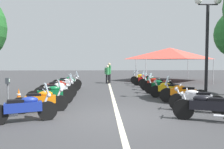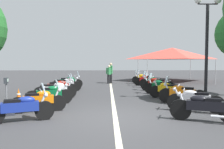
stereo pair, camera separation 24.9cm
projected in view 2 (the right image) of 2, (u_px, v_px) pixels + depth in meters
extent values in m
plane|color=#38383A|center=(115.00, 117.00, 7.64)|extent=(80.00, 80.00, 0.00)
cube|color=beige|center=(112.00, 96.00, 12.15)|extent=(20.61, 0.16, 0.01)
cylinder|color=black|center=(44.00, 110.00, 7.30)|extent=(0.35, 0.62, 0.62)
cube|color=navy|center=(20.00, 107.00, 7.01)|extent=(0.66, 1.12, 0.30)
ellipsoid|color=navy|center=(26.00, 100.00, 7.07)|extent=(0.43, 0.58, 0.22)
cube|color=black|center=(12.00, 101.00, 6.92)|extent=(0.42, 0.54, 0.12)
cylinder|color=silver|center=(42.00, 101.00, 7.26)|extent=(0.17, 0.30, 0.58)
cylinder|color=silver|center=(41.00, 90.00, 7.22)|extent=(0.59, 0.26, 0.04)
sphere|color=silver|center=(46.00, 95.00, 7.29)|extent=(0.14, 0.14, 0.14)
cylinder|color=silver|center=(5.00, 115.00, 7.03)|extent=(0.27, 0.54, 0.08)
cube|color=silver|center=(43.00, 88.00, 7.25)|extent=(0.38, 0.24, 0.32)
cylinder|color=black|center=(58.00, 103.00, 8.65)|extent=(0.32, 0.62, 0.60)
cylinder|color=black|center=(18.00, 105.00, 8.17)|extent=(0.32, 0.62, 0.60)
cube|color=orange|center=(38.00, 99.00, 8.40)|extent=(0.61, 1.11, 0.30)
ellipsoid|color=orange|center=(43.00, 94.00, 8.45)|extent=(0.41, 0.58, 0.22)
cube|color=black|center=(32.00, 95.00, 8.31)|extent=(0.40, 0.54, 0.12)
cylinder|color=silver|center=(56.00, 95.00, 8.61)|extent=(0.16, 0.30, 0.58)
cylinder|color=silver|center=(55.00, 86.00, 8.57)|extent=(0.60, 0.23, 0.04)
sphere|color=silver|center=(59.00, 90.00, 8.63)|extent=(0.14, 0.14, 0.14)
cylinder|color=silver|center=(26.00, 106.00, 8.44)|extent=(0.25, 0.55, 0.08)
cube|color=silver|center=(57.00, 84.00, 8.60)|extent=(0.38, 0.23, 0.32)
cylinder|color=black|center=(65.00, 96.00, 10.14)|extent=(0.36, 0.66, 0.65)
cylinder|color=black|center=(32.00, 98.00, 9.62)|extent=(0.36, 0.66, 0.65)
cube|color=#0C592D|center=(49.00, 93.00, 9.87)|extent=(0.64, 1.10, 0.30)
ellipsoid|color=#0C592D|center=(53.00, 88.00, 9.93)|extent=(0.42, 0.58, 0.22)
cube|color=black|center=(44.00, 89.00, 9.78)|extent=(0.41, 0.54, 0.12)
cylinder|color=silver|center=(64.00, 90.00, 10.10)|extent=(0.17, 0.30, 0.58)
cylinder|color=silver|center=(63.00, 82.00, 10.07)|extent=(0.60, 0.25, 0.04)
sphere|color=silver|center=(66.00, 85.00, 10.13)|extent=(0.14, 0.14, 0.14)
cylinder|color=silver|center=(39.00, 99.00, 9.90)|extent=(0.27, 0.54, 0.08)
cylinder|color=black|center=(70.00, 92.00, 11.68)|extent=(0.36, 0.65, 0.64)
cylinder|color=black|center=(40.00, 93.00, 11.11)|extent=(0.36, 0.65, 0.64)
cube|color=white|center=(55.00, 89.00, 11.39)|extent=(0.67, 1.17, 0.30)
ellipsoid|color=white|center=(59.00, 85.00, 11.44)|extent=(0.43, 0.58, 0.22)
cube|color=black|center=(51.00, 86.00, 11.29)|extent=(0.41, 0.54, 0.12)
cylinder|color=silver|center=(69.00, 86.00, 11.64)|extent=(0.17, 0.30, 0.58)
cylinder|color=silver|center=(68.00, 79.00, 11.60)|extent=(0.59, 0.26, 0.04)
sphere|color=silver|center=(71.00, 82.00, 11.67)|extent=(0.14, 0.14, 0.14)
cylinder|color=silver|center=(46.00, 94.00, 11.40)|extent=(0.27, 0.54, 0.08)
cube|color=silver|center=(70.00, 78.00, 11.63)|extent=(0.38, 0.24, 0.32)
cylinder|color=black|center=(72.00, 89.00, 12.95)|extent=(0.28, 0.63, 0.61)
cylinder|color=black|center=(44.00, 90.00, 12.55)|extent=(0.28, 0.63, 0.61)
cube|color=maroon|center=(58.00, 86.00, 12.74)|extent=(0.55, 1.20, 0.30)
ellipsoid|color=maroon|center=(61.00, 83.00, 12.77)|extent=(0.38, 0.57, 0.22)
cube|color=black|center=(54.00, 83.00, 12.67)|extent=(0.37, 0.53, 0.12)
cylinder|color=silver|center=(71.00, 84.00, 12.91)|extent=(0.14, 0.30, 0.58)
cylinder|color=silver|center=(70.00, 78.00, 12.88)|extent=(0.61, 0.19, 0.04)
sphere|color=silver|center=(73.00, 80.00, 12.93)|extent=(0.14, 0.14, 0.14)
cylinder|color=silver|center=(50.00, 91.00, 12.81)|extent=(0.21, 0.55, 0.08)
cube|color=silver|center=(71.00, 76.00, 12.90)|extent=(0.38, 0.20, 0.32)
cylinder|color=black|center=(76.00, 86.00, 14.48)|extent=(0.28, 0.64, 0.63)
cylinder|color=black|center=(54.00, 87.00, 14.12)|extent=(0.28, 0.64, 0.63)
cube|color=silver|center=(65.00, 83.00, 14.29)|extent=(0.52, 1.11, 0.30)
ellipsoid|color=silver|center=(68.00, 80.00, 14.32)|extent=(0.38, 0.57, 0.22)
cube|color=black|center=(62.00, 81.00, 14.22)|extent=(0.37, 0.53, 0.12)
cylinder|color=silver|center=(75.00, 81.00, 14.45)|extent=(0.14, 0.30, 0.58)
cylinder|color=silver|center=(75.00, 76.00, 14.41)|extent=(0.61, 0.18, 0.04)
sphere|color=silver|center=(77.00, 78.00, 14.46)|extent=(0.14, 0.14, 0.14)
cylinder|color=silver|center=(58.00, 88.00, 14.37)|extent=(0.21, 0.55, 0.08)
cylinder|color=black|center=(78.00, 84.00, 16.01)|extent=(0.28, 0.65, 0.63)
cylinder|color=black|center=(57.00, 84.00, 15.66)|extent=(0.28, 0.65, 0.63)
cube|color=#0C592D|center=(68.00, 81.00, 15.82)|extent=(0.52, 1.13, 0.30)
ellipsoid|color=#0C592D|center=(70.00, 78.00, 15.85)|extent=(0.37, 0.57, 0.22)
cube|color=black|center=(65.00, 79.00, 15.76)|extent=(0.36, 0.53, 0.12)
cylinder|color=silver|center=(77.00, 79.00, 15.98)|extent=(0.13, 0.30, 0.58)
cylinder|color=silver|center=(77.00, 74.00, 15.95)|extent=(0.61, 0.18, 0.04)
sphere|color=silver|center=(79.00, 77.00, 15.99)|extent=(0.14, 0.14, 0.14)
cylinder|color=silver|center=(61.00, 85.00, 15.91)|extent=(0.20, 0.55, 0.08)
cube|color=silver|center=(78.00, 73.00, 15.96)|extent=(0.38, 0.20, 0.32)
cylinder|color=black|center=(180.00, 110.00, 7.29)|extent=(0.36, 0.68, 0.67)
cube|color=black|center=(205.00, 106.00, 7.04)|extent=(0.64, 1.13, 0.30)
ellipsoid|color=black|center=(199.00, 99.00, 7.09)|extent=(0.42, 0.58, 0.22)
cube|color=black|center=(213.00, 100.00, 6.96)|extent=(0.41, 0.54, 0.12)
cylinder|color=silver|center=(183.00, 101.00, 7.25)|extent=(0.17, 0.30, 0.58)
cylinder|color=silver|center=(184.00, 89.00, 7.22)|extent=(0.60, 0.25, 0.04)
sphere|color=silver|center=(179.00, 94.00, 7.28)|extent=(0.14, 0.14, 0.14)
cylinder|color=silver|center=(221.00, 117.00, 6.75)|extent=(0.27, 0.54, 0.08)
cylinder|color=black|center=(176.00, 102.00, 8.67)|extent=(0.38, 0.66, 0.65)
cylinder|color=black|center=(216.00, 105.00, 8.15)|extent=(0.38, 0.66, 0.65)
cube|color=silver|center=(195.00, 99.00, 8.40)|extent=(0.67, 1.09, 0.30)
ellipsoid|color=silver|center=(190.00, 93.00, 8.46)|extent=(0.44, 0.58, 0.22)
cube|color=black|center=(202.00, 94.00, 8.31)|extent=(0.43, 0.54, 0.12)
cylinder|color=silver|center=(177.00, 94.00, 8.63)|extent=(0.18, 0.29, 0.58)
cylinder|color=silver|center=(179.00, 85.00, 8.59)|extent=(0.59, 0.28, 0.04)
sphere|color=silver|center=(175.00, 89.00, 8.66)|extent=(0.14, 0.14, 0.14)
cylinder|color=silver|center=(207.00, 108.00, 8.10)|extent=(0.29, 0.54, 0.08)
cylinder|color=black|center=(166.00, 95.00, 10.30)|extent=(0.45, 0.66, 0.68)
cylinder|color=black|center=(200.00, 98.00, 9.62)|extent=(0.45, 0.66, 0.68)
cube|color=orange|center=(182.00, 93.00, 9.95)|extent=(0.78, 1.09, 0.30)
ellipsoid|color=orange|center=(178.00, 88.00, 10.02)|extent=(0.48, 0.58, 0.22)
cube|color=black|center=(188.00, 89.00, 9.84)|extent=(0.46, 0.55, 0.12)
cylinder|color=silver|center=(168.00, 89.00, 10.25)|extent=(0.20, 0.29, 0.58)
cylinder|color=silver|center=(169.00, 81.00, 10.21)|extent=(0.56, 0.34, 0.04)
sphere|color=silver|center=(165.00, 84.00, 10.29)|extent=(0.14, 0.14, 0.14)
cylinder|color=silver|center=(192.00, 100.00, 9.60)|extent=(0.34, 0.52, 0.08)
cube|color=silver|center=(167.00, 80.00, 10.25)|extent=(0.37, 0.28, 0.32)
cylinder|color=black|center=(156.00, 92.00, 11.77)|extent=(0.45, 0.61, 0.64)
cylinder|color=black|center=(182.00, 93.00, 11.09)|extent=(0.45, 0.61, 0.64)
cube|color=#EAB214|center=(168.00, 89.00, 11.42)|extent=(0.78, 1.03, 0.30)
ellipsoid|color=#EAB214|center=(165.00, 85.00, 11.50)|extent=(0.49, 0.58, 0.22)
cube|color=black|center=(173.00, 86.00, 11.30)|extent=(0.47, 0.55, 0.12)
cylinder|color=silver|center=(157.00, 86.00, 11.73)|extent=(0.21, 0.28, 0.58)
cylinder|color=silver|center=(158.00, 79.00, 11.69)|extent=(0.55, 0.36, 0.04)
sphere|color=silver|center=(155.00, 82.00, 11.77)|extent=(0.14, 0.14, 0.14)
cylinder|color=silver|center=(176.00, 95.00, 11.08)|extent=(0.35, 0.51, 0.08)
cylinder|color=black|center=(150.00, 88.00, 13.19)|extent=(0.46, 0.62, 0.64)
cylinder|color=black|center=(173.00, 90.00, 12.48)|extent=(0.46, 0.62, 0.64)
cube|color=#0C592D|center=(161.00, 86.00, 12.83)|extent=(0.79, 1.04, 0.30)
ellipsoid|color=#0C592D|center=(158.00, 82.00, 12.91)|extent=(0.50, 0.58, 0.22)
cube|color=black|center=(165.00, 83.00, 12.70)|extent=(0.47, 0.54, 0.12)
cylinder|color=silver|center=(151.00, 83.00, 13.14)|extent=(0.21, 0.28, 0.58)
cylinder|color=silver|center=(152.00, 77.00, 13.10)|extent=(0.55, 0.36, 0.04)
sphere|color=silver|center=(149.00, 80.00, 13.19)|extent=(0.14, 0.14, 0.14)
cylinder|color=silver|center=(167.00, 92.00, 12.48)|extent=(0.36, 0.51, 0.08)
cube|color=silver|center=(150.00, 76.00, 13.14)|extent=(0.37, 0.29, 0.32)
cylinder|color=black|center=(146.00, 85.00, 14.64)|extent=(0.42, 0.66, 0.67)
cylinder|color=black|center=(169.00, 86.00, 14.01)|extent=(0.42, 0.66, 0.67)
cube|color=maroon|center=(157.00, 83.00, 14.32)|extent=(0.75, 1.14, 0.30)
ellipsoid|color=maroon|center=(154.00, 80.00, 14.38)|extent=(0.46, 0.58, 0.22)
cube|color=black|center=(161.00, 80.00, 14.21)|extent=(0.45, 0.55, 0.12)
cylinder|color=silver|center=(147.00, 81.00, 14.60)|extent=(0.19, 0.29, 0.58)
cylinder|color=silver|center=(147.00, 75.00, 14.56)|extent=(0.57, 0.31, 0.04)
sphere|color=silver|center=(145.00, 78.00, 14.64)|extent=(0.14, 0.14, 0.14)
cylinder|color=silver|center=(164.00, 88.00, 13.98)|extent=(0.32, 0.53, 0.08)
cube|color=silver|center=(146.00, 74.00, 14.59)|extent=(0.38, 0.27, 0.32)
cylinder|color=black|center=(144.00, 83.00, 16.26)|extent=(0.42, 0.63, 0.64)
cylinder|color=black|center=(164.00, 84.00, 15.63)|extent=(0.42, 0.63, 0.64)
cube|color=#0C592D|center=(154.00, 81.00, 15.93)|extent=(0.75, 1.11, 0.30)
ellipsoid|color=#0C592D|center=(151.00, 78.00, 16.00)|extent=(0.47, 0.58, 0.22)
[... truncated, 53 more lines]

